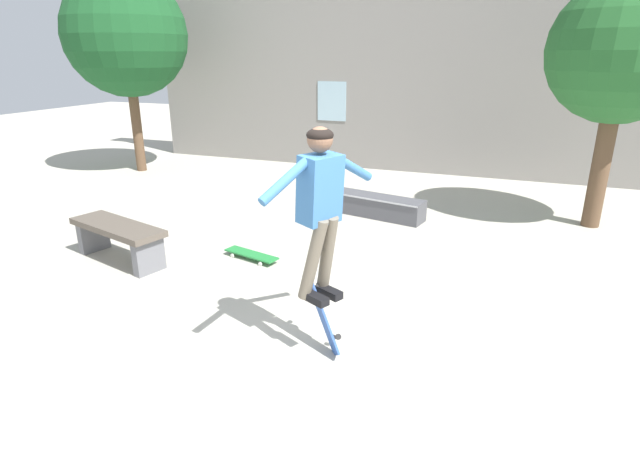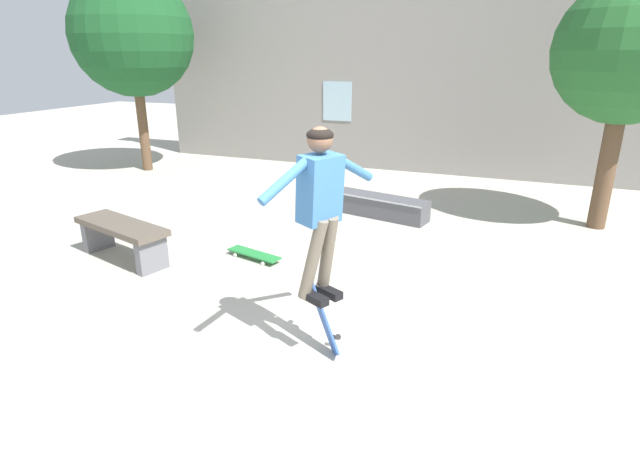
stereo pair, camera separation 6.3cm
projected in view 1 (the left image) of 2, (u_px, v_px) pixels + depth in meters
ground_plane at (300, 384)px, 4.17m from camera, size 40.00×40.00×0.00m
building_backdrop at (448, 68)px, 10.81m from camera, size 15.09×0.52×5.83m
tree_right at (622, 52)px, 7.13m from camera, size 2.08×2.08×3.69m
tree_left at (126, 35)px, 10.79m from camera, size 2.63×2.63×4.30m
park_bench at (118, 235)px, 6.52m from camera, size 1.56×0.86×0.52m
skate_ledge at (371, 205)px, 8.46m from camera, size 1.87×0.81×0.36m
skater at (320, 199)px, 4.15m from camera, size 0.62×1.15×1.51m
skateboard_flipping at (322, 313)px, 4.58m from camera, size 0.50×0.42×0.77m
skateboard_resting at (251, 254)px, 6.67m from camera, size 0.83×0.40×0.08m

